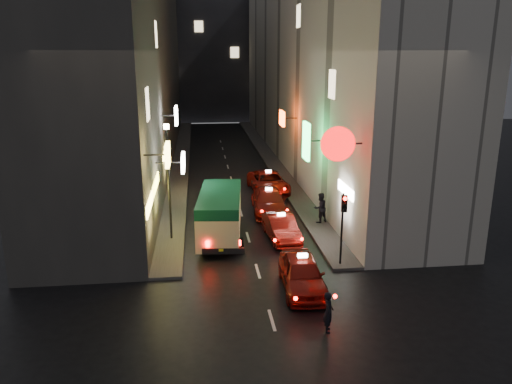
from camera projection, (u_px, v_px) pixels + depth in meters
name	position (u px, v px, depth m)	size (l,w,h in m)	color
building_left	(135.00, 63.00, 44.50)	(7.62, 52.00, 18.00)	#3B3936
building_right	(310.00, 63.00, 46.30)	(7.97, 52.00, 18.00)	#A7A199
building_far	(212.00, 46.00, 75.48)	(30.00, 10.00, 22.00)	#323337
sidewalk_left	(181.00, 160.00, 47.32)	(1.50, 52.00, 0.15)	#4B4846
sidewalk_right	(270.00, 158.00, 48.28)	(1.50, 52.00, 0.15)	#4B4846
minibus	(220.00, 210.00, 27.01)	(2.76, 6.35, 2.65)	beige
taxi_near	(302.00, 271.00, 21.39)	(2.47, 5.55, 1.91)	maroon
taxi_second	(281.00, 225.00, 27.29)	(2.38, 5.05, 1.73)	maroon
taxi_third	(269.00, 200.00, 31.86)	(2.43, 5.48, 1.89)	maroon
taxi_far	(268.00, 181.00, 36.52)	(2.63, 5.62, 1.91)	maroon
pedestrian_crossing	(328.00, 309.00, 18.15)	(0.58, 0.37, 1.77)	black
pedestrian_sidewalk	(320.00, 206.00, 29.48)	(0.77, 0.48, 2.05)	black
traffic_light	(343.00, 214.00, 23.13)	(0.26, 0.43, 3.50)	black
lamp_post	(169.00, 174.00, 26.26)	(0.28, 0.28, 6.22)	black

